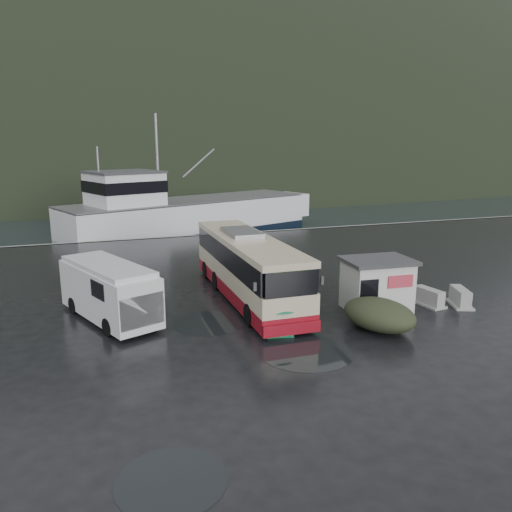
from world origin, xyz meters
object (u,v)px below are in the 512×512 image
object	(u,v)px
waste_bin_right	(279,333)
dome_tent	(378,329)
waste_bin_left	(304,314)
ticket_kiosk	(375,309)
fishing_trawler	(191,222)
coach_bus	(248,297)
jersey_barrier_a	(428,305)
jersey_barrier_b	(459,305)
white_van	(111,319)

from	to	relation	value
waste_bin_right	dome_tent	bearing A→B (deg)	-12.62
waste_bin_left	ticket_kiosk	bearing A→B (deg)	-7.39
waste_bin_left	fishing_trawler	size ratio (longest dim) A/B	0.05
coach_bus	jersey_barrier_a	bearing A→B (deg)	-26.86
coach_bus	waste_bin_left	size ratio (longest dim) A/B	8.31
waste_bin_right	dome_tent	world-z (taller)	waste_bin_right
waste_bin_right	jersey_barrier_a	xyz separation A→B (m)	(7.66, 0.95, 0.00)
jersey_barrier_b	dome_tent	bearing A→B (deg)	-165.44
white_van	waste_bin_left	distance (m)	8.15
dome_tent	jersey_barrier_b	size ratio (longest dim) A/B	1.94
white_van	jersey_barrier_a	bearing A→B (deg)	-33.33
white_van	waste_bin_right	world-z (taller)	white_van
jersey_barrier_a	fishing_trawler	size ratio (longest dim) A/B	0.06
jersey_barrier_a	white_van	bearing A→B (deg)	168.38
coach_bus	fishing_trawler	bearing A→B (deg)	85.19
coach_bus	dome_tent	bearing A→B (deg)	-57.04
dome_tent	ticket_kiosk	xyz separation A→B (m)	(1.20, 2.11, 0.00)
waste_bin_right	dome_tent	size ratio (longest dim) A/B	0.48
ticket_kiosk	jersey_barrier_a	xyz separation A→B (m)	(2.57, -0.29, 0.00)
ticket_kiosk	waste_bin_left	bearing A→B (deg)	176.52
waste_bin_left	waste_bin_right	distance (m)	2.49
coach_bus	jersey_barrier_b	world-z (taller)	coach_bus
ticket_kiosk	waste_bin_right	bearing A→B (deg)	-162.37
waste_bin_left	waste_bin_right	bearing A→B (deg)	-138.06
waste_bin_left	jersey_barrier_a	xyz separation A→B (m)	(5.81, -0.71, 0.00)
fishing_trawler	waste_bin_right	bearing A→B (deg)	-116.17
waste_bin_left	coach_bus	bearing A→B (deg)	116.29
waste_bin_right	coach_bus	bearing A→B (deg)	86.24
jersey_barrier_b	fishing_trawler	xyz separation A→B (m)	(-6.38, 28.22, 0.00)
waste_bin_right	jersey_barrier_b	bearing A→B (deg)	2.87
coach_bus	jersey_barrier_a	world-z (taller)	coach_bus
waste_bin_right	fishing_trawler	xyz separation A→B (m)	(2.59, 28.67, 0.00)
dome_tent	jersey_barrier_b	xyz separation A→B (m)	(5.08, 1.32, 0.00)
jersey_barrier_a	coach_bus	bearing A→B (deg)	152.51
ticket_kiosk	fishing_trawler	distance (m)	27.54
dome_tent	waste_bin_right	bearing A→B (deg)	167.38
white_van	ticket_kiosk	distance (m)	11.40
dome_tent	jersey_barrier_b	bearing A→B (deg)	14.56
coach_bus	white_van	distance (m)	6.42
waste_bin_right	ticket_kiosk	xyz separation A→B (m)	(5.09, 1.24, 0.00)
waste_bin_right	jersey_barrier_b	size ratio (longest dim) A/B	0.93
dome_tent	jersey_barrier_a	distance (m)	4.19
waste_bin_left	dome_tent	bearing A→B (deg)	-51.22
waste_bin_right	jersey_barrier_b	distance (m)	8.98
ticket_kiosk	coach_bus	bearing A→B (deg)	147.43
dome_tent	white_van	bearing A→B (deg)	154.93
fishing_trawler	coach_bus	bearing A→B (deg)	-116.45
waste_bin_left	jersey_barrier_a	size ratio (longest dim) A/B	0.86
jersey_barrier_b	waste_bin_right	bearing A→B (deg)	-177.13
jersey_barrier_a	jersey_barrier_b	distance (m)	1.40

